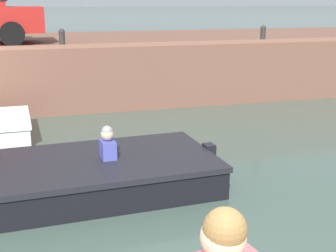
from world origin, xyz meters
The scene contains 6 objects.
ground_plane centered at (0.00, 4.56, 0.00)m, with size 400.00×400.00×0.00m, color #42564C.
far_quay_wall centered at (0.00, 12.12, 0.80)m, with size 60.00×6.00×1.61m, color brown.
far_wall_coping centered at (0.00, 9.24, 1.65)m, with size 60.00×0.24×0.08m, color #925F4C.
motorboat_passing centered at (-1.51, 4.25, 0.25)m, with size 6.22×2.15×0.97m.
mooring_bollard_mid centered at (-0.48, 9.37, 1.85)m, with size 0.15×0.15×0.45m.
mooring_bollard_east centered at (4.81, 9.37, 1.85)m, with size 0.15×0.15×0.45m.
Camera 1 is at (-1.28, -2.12, 2.70)m, focal length 50.00 mm.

